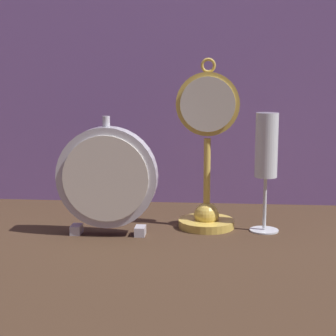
% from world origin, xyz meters
% --- Properties ---
extents(ground_plane, '(4.00, 4.00, 0.00)m').
position_xyz_m(ground_plane, '(0.00, 0.00, 0.00)').
color(ground_plane, '#422D1E').
extents(fabric_backdrop_drape, '(1.35, 0.01, 0.69)m').
position_xyz_m(fabric_backdrop_drape, '(0.00, 0.33, 0.35)').
color(fabric_backdrop_drape, '#8460A8').
rests_on(fabric_backdrop_drape, ground_plane).
extents(pocket_watch_on_stand, '(0.13, 0.12, 0.34)m').
position_xyz_m(pocket_watch_on_stand, '(0.08, 0.10, 0.13)').
color(pocket_watch_on_stand, gold).
rests_on(pocket_watch_on_stand, ground_plane).
extents(mantel_clock_silver, '(0.20, 0.04, 0.23)m').
position_xyz_m(mantel_clock_silver, '(-0.11, 0.03, 0.11)').
color(mantel_clock_silver, silver).
rests_on(mantel_clock_silver, ground_plane).
extents(champagne_flute, '(0.06, 0.06, 0.24)m').
position_xyz_m(champagne_flute, '(0.19, 0.08, 0.16)').
color(champagne_flute, silver).
rests_on(champagne_flute, ground_plane).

